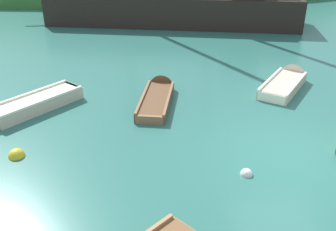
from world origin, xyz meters
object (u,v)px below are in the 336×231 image
Objects in this scene: rowboat_near_dock at (287,83)px; buoy_white at (246,174)px; rowboat_center at (23,110)px; sailing_ship at (175,12)px; buoy_yellow at (17,156)px; rowboat_outer_right at (158,96)px.

rowboat_near_dock is 10.96× the size of buoy_white.
rowboat_near_dock reaches higher than rowboat_center.
sailing_ship is 16.15m from buoy_white.
buoy_white is (-2.95, -5.66, -0.11)m from rowboat_near_dock.
buoy_white is (0.52, -16.13, -0.67)m from sailing_ship.
buoy_yellow is (-5.40, -14.94, -0.67)m from sailing_ship.
buoy_yellow is (-8.86, -4.47, -0.11)m from rowboat_near_dock.
rowboat_center is at bearing 149.62° from buoy_white.
buoy_white is at bearing -11.40° from buoy_yellow.
buoy_yellow is at bearing 80.69° from sailing_ship.
buoy_white is at bearing 102.42° from rowboat_center.
buoy_yellow is (-3.91, -3.58, -0.08)m from rowboat_outer_right.
rowboat_outer_right is 5.03m from rowboat_near_dock.
rowboat_center is at bearing 100.96° from buoy_yellow.
rowboat_center is at bearing 136.57° from rowboat_near_dock.
rowboat_center reaches higher than buoy_white.
rowboat_outer_right is at bearing 42.42° from buoy_yellow.
rowboat_outer_right is at bearing 93.12° from sailing_ship.
rowboat_center is 2.62m from buoy_yellow.
buoy_yellow is (-5.91, 1.19, 0.00)m from buoy_white.
sailing_ship is 4.80× the size of rowboat_outer_right.
buoy_white is at bearing -147.18° from rowboat_outer_right.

